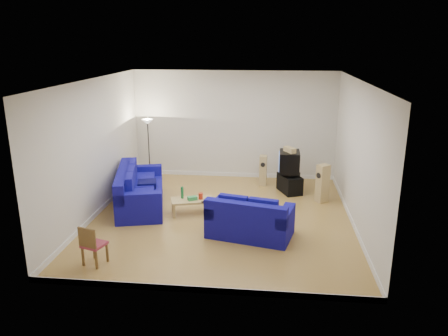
# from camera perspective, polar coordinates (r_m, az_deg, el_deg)

# --- Properties ---
(room) EXTENTS (6.01, 6.51, 3.21)m
(room) POSITION_cam_1_polar(r_m,az_deg,el_deg) (9.91, -0.25, 1.81)
(room) COLOR olive
(room) RESTS_ON ground
(sofa_three_seat) EXTENTS (1.64, 2.66, 0.96)m
(sofa_three_seat) POSITION_cam_1_polar(r_m,az_deg,el_deg) (11.16, -11.18, -3.20)
(sofa_three_seat) COLOR #04006D
(sofa_three_seat) RESTS_ON ground
(sofa_loveseat) EXTENTS (1.92, 1.35, 0.87)m
(sofa_loveseat) POSITION_cam_1_polar(r_m,az_deg,el_deg) (9.33, 3.34, -7.06)
(sofa_loveseat) COLOR #04006D
(sofa_loveseat) RESTS_ON ground
(coffee_table) EXTENTS (1.11, 0.77, 0.37)m
(coffee_table) POSITION_cam_1_polar(r_m,az_deg,el_deg) (10.54, -4.18, -4.36)
(coffee_table) COLOR tan
(coffee_table) RESTS_ON ground
(bottle) EXTENTS (0.08, 0.08, 0.29)m
(bottle) POSITION_cam_1_polar(r_m,az_deg,el_deg) (10.56, -5.48, -3.21)
(bottle) COLOR #197233
(bottle) RESTS_ON coffee_table
(tissue_box) EXTENTS (0.25, 0.21, 0.09)m
(tissue_box) POSITION_cam_1_polar(r_m,az_deg,el_deg) (10.45, -4.15, -3.96)
(tissue_box) COLOR green
(tissue_box) RESTS_ON coffee_table
(red_canister) EXTENTS (0.11, 0.11, 0.15)m
(red_canister) POSITION_cam_1_polar(r_m,az_deg,el_deg) (10.50, -3.06, -3.68)
(red_canister) COLOR red
(red_canister) RESTS_ON coffee_table
(remote) EXTENTS (0.17, 0.13, 0.02)m
(remote) POSITION_cam_1_polar(r_m,az_deg,el_deg) (10.33, -2.51, -4.40)
(remote) COLOR black
(remote) RESTS_ON coffee_table
(tv_stand) EXTENTS (0.72, 0.91, 0.49)m
(tv_stand) POSITION_cam_1_polar(r_m,az_deg,el_deg) (12.12, 8.56, -2.04)
(tv_stand) COLOR black
(tv_stand) RESTS_ON ground
(av_receiver) EXTENTS (0.53, 0.53, 0.10)m
(av_receiver) POSITION_cam_1_polar(r_m,az_deg,el_deg) (12.02, 8.66, -0.74)
(av_receiver) COLOR black
(av_receiver) RESTS_ON tv_stand
(television) EXTENTS (0.56, 0.74, 0.56)m
(television) POSITION_cam_1_polar(r_m,az_deg,el_deg) (11.97, 8.50, 0.84)
(television) COLOR black
(television) RESTS_ON av_receiver
(centre_speaker) EXTENTS (0.34, 0.41, 0.13)m
(centre_speaker) POSITION_cam_1_polar(r_m,az_deg,el_deg) (11.82, 8.58, 2.38)
(centre_speaker) COLOR tan
(centre_speaker) RESTS_ON television
(speaker_left) EXTENTS (0.22, 0.28, 0.88)m
(speaker_left) POSITION_cam_1_polar(r_m,az_deg,el_deg) (12.55, 5.12, -0.32)
(speaker_left) COLOR tan
(speaker_left) RESTS_ON ground
(speaker_right) EXTENTS (0.37, 0.36, 1.00)m
(speaker_right) POSITION_cam_1_polar(r_m,az_deg,el_deg) (11.49, 12.75, -1.97)
(speaker_right) COLOR tan
(speaker_right) RESTS_ON ground
(floor_lamp) EXTENTS (0.32, 0.32, 1.85)m
(floor_lamp) POSITION_cam_1_polar(r_m,az_deg,el_deg) (12.85, -9.91, 4.88)
(floor_lamp) COLOR black
(floor_lamp) RESTS_ON ground
(dining_chair) EXTENTS (0.47, 0.47, 0.79)m
(dining_chair) POSITION_cam_1_polar(r_m,az_deg,el_deg) (8.50, -16.88, -9.43)
(dining_chair) COLOR brown
(dining_chair) RESTS_ON ground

